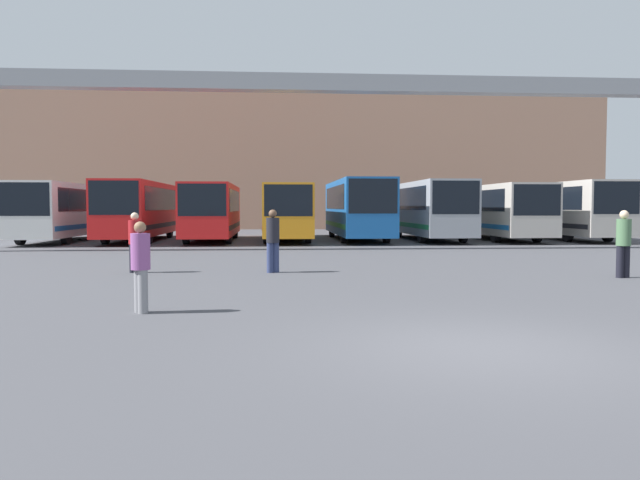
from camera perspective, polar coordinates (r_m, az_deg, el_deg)
name	(u,v)px	position (r m, az deg, el deg)	size (l,w,h in m)	color
ground_plane	(483,349)	(8.53, 14.64, -9.62)	(200.00, 200.00, 0.00)	#47474C
building_backdrop	(302,158)	(57.26, -1.65, 7.46)	(50.97, 12.00, 12.48)	tan
overhead_gantry	(336,100)	(27.08, 1.51, 12.68)	(38.19, 0.80, 7.41)	gray
bus_slot_0	(63,208)	(35.99, -22.45, 2.68)	(2.52, 10.55, 3.05)	silver
bus_slot_1	(140,207)	(35.34, -16.13, 2.88)	(2.47, 11.31, 3.14)	red
bus_slot_2	(213,209)	(34.14, -9.80, 2.83)	(2.43, 10.08, 3.01)	red
bus_slot_3	(286,209)	(34.75, -3.15, 2.85)	(2.48, 11.60, 2.99)	orange
bus_slot_4	(357,206)	(34.89, 3.39, 3.11)	(2.55, 11.25, 3.27)	#1959A5
bus_slot_5	(428,207)	(35.27, 9.88, 2.99)	(2.51, 10.47, 3.19)	#999EA5
bus_slot_6	(495,209)	(36.86, 15.70, 2.79)	(2.56, 11.36, 3.03)	beige
bus_slot_7	(558,207)	(38.84, 20.97, 2.84)	(2.55, 12.33, 3.18)	beige
pedestrian_far_center	(141,265)	(11.32, -16.08, -2.17)	(0.33, 0.33, 1.60)	gray
pedestrian_near_center	(623,242)	(18.07, 26.00, -0.17)	(0.37, 0.37, 1.77)	black
pedestrian_near_left	(135,241)	(18.25, -16.56, -0.07)	(0.35, 0.35, 1.70)	black
pedestrian_mid_right	(273,239)	(17.59, -4.33, 0.07)	(0.37, 0.37, 1.78)	navy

